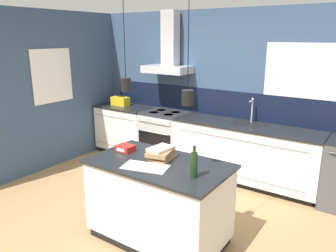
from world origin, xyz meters
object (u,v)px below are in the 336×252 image
object	(u,v)px
oven_range	(165,137)
yellow_toolbox	(120,101)
bottle_on_island	(194,164)
book_stack	(161,153)
red_supply_box	(125,148)

from	to	relation	value
oven_range	yellow_toolbox	bearing A→B (deg)	179.76
oven_range	yellow_toolbox	size ratio (longest dim) A/B	2.68
bottle_on_island	oven_range	bearing A→B (deg)	130.67
oven_range	bottle_on_island	xyz separation A→B (m)	(1.78, -2.07, 0.58)
oven_range	yellow_toolbox	world-z (taller)	yellow_toolbox
oven_range	book_stack	bearing A→B (deg)	-55.99
bottle_on_island	book_stack	xyz separation A→B (m)	(-0.52, 0.21, -0.06)
oven_range	bottle_on_island	distance (m)	2.79
book_stack	red_supply_box	size ratio (longest dim) A/B	1.85
oven_range	yellow_toolbox	xyz separation A→B (m)	(-1.03, 0.00, 0.54)
book_stack	yellow_toolbox	size ratio (longest dim) A/B	1.04
book_stack	yellow_toolbox	distance (m)	2.94
book_stack	yellow_toolbox	bearing A→B (deg)	140.79
book_stack	yellow_toolbox	xyz separation A→B (m)	(-2.28, 1.86, 0.02)
bottle_on_island	book_stack	distance (m)	0.57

